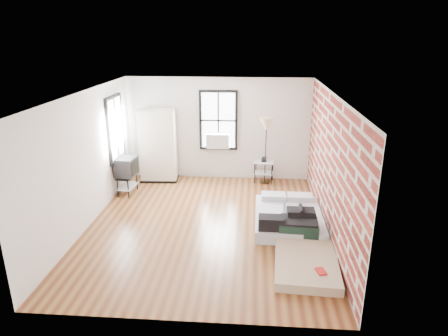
# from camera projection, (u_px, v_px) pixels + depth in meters

# --- Properties ---
(ground) EXTENTS (6.00, 6.00, 0.00)m
(ground) POSITION_uv_depth(u_px,v_px,m) (206.00, 225.00, 8.55)
(ground) COLOR #562B16
(ground) RESTS_ON ground
(room_shell) EXTENTS (5.02, 6.02, 2.80)m
(room_shell) POSITION_uv_depth(u_px,v_px,m) (218.00, 143.00, 8.31)
(room_shell) COLOR silver
(room_shell) RESTS_ON ground
(mattress_main) EXTENTS (1.43, 1.93, 0.61)m
(mattress_main) POSITION_uv_depth(u_px,v_px,m) (288.00, 217.00, 8.54)
(mattress_main) COLOR silver
(mattress_main) RESTS_ON ground
(mattress_bare) EXTENTS (1.20, 2.11, 0.44)m
(mattress_bare) POSITION_uv_depth(u_px,v_px,m) (304.00, 249.00, 7.36)
(mattress_bare) COLOR #C7B68F
(mattress_bare) RESTS_ON ground
(wardrobe) EXTENTS (1.03, 0.63, 1.98)m
(wardrobe) POSITION_uv_depth(u_px,v_px,m) (158.00, 146.00, 10.84)
(wardrobe) COLOR black
(wardrobe) RESTS_ON ground
(side_table) EXTENTS (0.57, 0.48, 0.70)m
(side_table) POSITION_uv_depth(u_px,v_px,m) (264.00, 165.00, 10.87)
(side_table) COLOR black
(side_table) RESTS_ON ground
(floor_lamp) EXTENTS (0.39, 0.39, 1.80)m
(floor_lamp) POSITION_uv_depth(u_px,v_px,m) (266.00, 127.00, 10.45)
(floor_lamp) COLOR #2F240F
(floor_lamp) RESTS_ON ground
(tv_stand) EXTENTS (0.53, 0.71, 0.95)m
(tv_stand) POSITION_uv_depth(u_px,v_px,m) (126.00, 168.00, 10.03)
(tv_stand) COLOR black
(tv_stand) RESTS_ON ground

